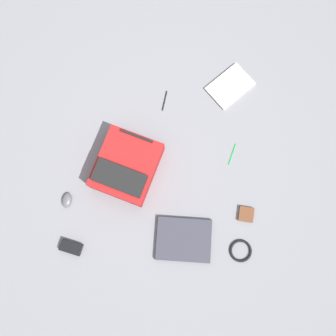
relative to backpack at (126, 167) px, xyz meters
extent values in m
plane|color=slate|center=(0.21, 0.08, -0.08)|extent=(4.12, 4.12, 0.00)
cube|color=maroon|center=(0.00, 0.00, -0.01)|extent=(0.42, 0.46, 0.14)
cube|color=black|center=(-0.02, -0.08, 0.08)|extent=(0.33, 0.21, 0.03)
cylinder|color=black|center=(0.05, 0.18, 0.07)|extent=(0.20, 0.07, 0.02)
cube|color=#24242C|center=(0.39, -0.38, -0.07)|extent=(0.34, 0.27, 0.02)
cube|color=#2D2D38|center=(0.39, -0.38, -0.05)|extent=(0.33, 0.27, 0.01)
cube|color=silver|center=(0.58, 0.61, -0.07)|extent=(0.31, 0.32, 0.02)
cube|color=silver|center=(0.58, 0.61, -0.06)|extent=(0.32, 0.33, 0.00)
ellipsoid|color=#4C4C51|center=(-0.34, -0.23, -0.06)|extent=(0.06, 0.09, 0.04)
torus|color=black|center=(0.73, -0.41, -0.07)|extent=(0.13, 0.13, 0.02)
cube|color=black|center=(-0.27, -0.51, -0.06)|extent=(0.14, 0.09, 0.04)
cylinder|color=black|center=(0.17, 0.47, -0.07)|extent=(0.02, 0.13, 0.01)
cylinder|color=#198C33|center=(0.63, 0.17, -0.07)|extent=(0.04, 0.14, 0.01)
cube|color=#59331E|center=(0.75, -0.19, -0.07)|extent=(0.09, 0.09, 0.02)
camera|label=1|loc=(0.29, -0.34, 2.15)|focal=39.12mm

